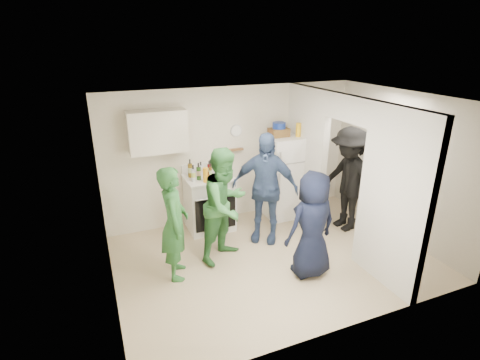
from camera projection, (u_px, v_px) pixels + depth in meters
name	position (u px, v px, depth m)	size (l,w,h in m)	color
floor	(273.00, 258.00, 5.96)	(4.80, 4.80, 0.00)	tan
wall_back	(233.00, 154.00, 6.98)	(4.80, 4.80, 0.00)	silver
wall_front	(348.00, 239.00, 4.05)	(4.80, 4.80, 0.00)	silver
wall_left	(104.00, 212.00, 4.66)	(3.40, 3.40, 0.00)	silver
wall_right	(401.00, 165.00, 6.37)	(3.40, 3.40, 0.00)	silver
ceiling	(278.00, 100.00, 5.07)	(4.80, 4.80, 0.00)	white
partition_pier_back	(306.00, 156.00, 6.89)	(0.12, 1.20, 2.50)	silver
partition_pier_front	(393.00, 201.00, 4.99)	(0.12, 1.20, 2.50)	silver
partition_header	(349.00, 108.00, 5.57)	(0.12, 1.00, 0.40)	silver
stove	(209.00, 203.00, 6.75)	(0.84, 0.70, 1.00)	white
upper_cabinet	(157.00, 132.00, 6.12)	(0.95, 0.34, 0.70)	silver
fridge	(283.00, 177.00, 7.15)	(0.65, 0.64, 1.59)	white
wicker_basket	(279.00, 132.00, 6.85)	(0.35, 0.25, 0.15)	brown
blue_bowl	(279.00, 125.00, 6.80)	(0.24, 0.24, 0.11)	navy
yellow_cup_stack_top	(298.00, 130.00, 6.81)	(0.09, 0.09, 0.25)	yellow
wall_clock	(236.00, 131.00, 6.82)	(0.22, 0.22, 0.03)	white
spice_shelf	(234.00, 150.00, 6.91)	(0.35, 0.08, 0.03)	olive
nook_window	(394.00, 140.00, 6.39)	(0.03, 0.70, 0.80)	black
nook_window_frame	(394.00, 140.00, 6.39)	(0.04, 0.76, 0.86)	white
nook_valance	(396.00, 120.00, 6.25)	(0.04, 0.82, 0.18)	white
yellow_cup_stack_stove	(206.00, 175.00, 6.30)	(0.09, 0.09, 0.25)	#F4A514
red_cup	(224.00, 176.00, 6.46)	(0.09, 0.09, 0.12)	#B70C2F
person_green_left	(174.00, 223.00, 5.26)	(0.61, 0.40, 1.68)	#2B6C3A
person_green_center	(226.00, 205.00, 5.70)	(0.88, 0.68, 1.80)	#40863B
person_denim	(265.00, 188.00, 6.22)	(1.11, 0.46, 1.89)	#375478
person_navy	(312.00, 225.00, 5.31)	(0.78, 0.51, 1.60)	black
person_nook	(348.00, 180.00, 6.60)	(1.22, 0.70, 1.88)	black
bottle_a	(190.00, 168.00, 6.51)	(0.08, 0.08, 0.33)	brown
bottle_b	(199.00, 171.00, 6.40)	(0.08, 0.08, 0.30)	#234B19
bottle_c	(201.00, 168.00, 6.62)	(0.07, 0.07, 0.24)	silver
bottle_d	(210.00, 171.00, 6.49)	(0.06, 0.06, 0.26)	#5C3A10
bottle_e	(210.00, 166.00, 6.72)	(0.06, 0.06, 0.25)	#8F949F
bottle_f	(217.00, 168.00, 6.60)	(0.07, 0.07, 0.27)	black
bottle_g	(220.00, 165.00, 6.75)	(0.06, 0.06, 0.27)	olive
bottle_h	(193.00, 173.00, 6.33)	(0.07, 0.07, 0.29)	silver
bottle_i	(209.00, 168.00, 6.62)	(0.07, 0.07, 0.27)	#560E0F
bottle_j	(226.00, 169.00, 6.56)	(0.06, 0.06, 0.27)	#1C5228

